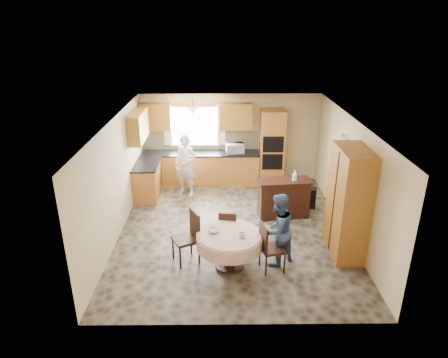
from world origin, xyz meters
The scene contains 36 objects.
floor centered at (0.00, 0.00, 0.00)m, with size 5.00×6.00×0.01m, color brown.
ceiling centered at (0.00, 0.00, 2.50)m, with size 5.00×6.00×0.01m, color white.
wall_back centered at (0.00, 3.00, 1.25)m, with size 5.00×0.02×2.50m, color tan.
wall_front centered at (0.00, -3.00, 1.25)m, with size 5.00×0.02×2.50m, color tan.
wall_left centered at (-2.50, 0.00, 1.25)m, with size 0.02×6.00×2.50m, color tan.
wall_right centered at (2.50, 0.00, 1.25)m, with size 0.02×6.00×2.50m, color tan.
window centered at (-1.00, 2.98, 1.60)m, with size 1.40×0.03×1.10m, color white.
curtain_left centered at (-1.75, 2.93, 1.65)m, with size 0.22×0.02×1.15m, color white.
curtain_right centered at (-0.25, 2.93, 1.65)m, with size 0.22×0.02×1.15m, color white.
base_cab_back centered at (-0.85, 2.70, 0.44)m, with size 3.30×0.60×0.88m, color #D07B37.
counter_back centered at (-0.85, 2.70, 0.90)m, with size 3.30×0.64×0.04m, color black.
base_cab_left centered at (-2.20, 1.80, 0.44)m, with size 0.60×1.20×0.88m, color #D07B37.
counter_left centered at (-2.20, 1.80, 0.90)m, with size 0.64×1.20×0.04m, color black.
backsplash centered at (-0.85, 2.99, 1.18)m, with size 3.30×0.02×0.55m, color #CBBE8F.
wall_cab_left centered at (-2.05, 2.83, 1.91)m, with size 0.85×0.33×0.72m, color #AE792B.
wall_cab_right centered at (0.15, 2.83, 1.91)m, with size 0.90×0.33×0.72m, color #AE792B.
wall_cab_side centered at (-2.33, 1.80, 1.91)m, with size 0.33×1.20×0.72m, color #AE792B.
oven_tower centered at (1.15, 2.69, 1.06)m, with size 0.66×0.62×2.12m, color #D07B37.
oven_upper centered at (1.15, 2.38, 1.25)m, with size 0.56×0.01×0.45m, color black.
oven_lower centered at (1.15, 2.38, 0.75)m, with size 0.56×0.01×0.45m, color black.
pendant centered at (-1.00, 2.50, 2.12)m, with size 0.36×0.36×0.18m, color beige.
sideboard centered at (1.21, 0.64, 0.43)m, with size 1.22×0.50×0.87m, color #35170E.
space_heater centered at (1.92, 1.12, 0.26)m, with size 0.38×0.26×0.52m, color black.
cupboard centered at (2.22, -0.92, 1.10)m, with size 0.58×1.15×2.20m, color #D07B37.
dining_table centered at (-0.11, -1.43, 0.55)m, with size 1.25×1.25×0.71m.
chair_left centered at (-0.88, -1.20, 0.58)m, with size 0.61×0.61×1.05m.
chair_back centered at (-0.12, -0.80, 0.48)m, with size 0.43×0.43×0.87m.
chair_right centered at (0.61, -1.56, 0.54)m, with size 0.51×0.51×0.97m.
framed_picture centered at (2.47, 0.49, 1.80)m, with size 0.06×0.53×0.44m.
microwave centered at (0.13, 2.65, 1.06)m, with size 0.49×0.33×0.27m, color silver.
person_sink centered at (-1.19, 1.91, 0.83)m, with size 0.60×0.40×1.65m, color silver.
person_dining centered at (0.80, -1.32, 0.73)m, with size 0.71×0.55×1.45m, color #364E77.
bowl_sideboard centered at (0.95, 0.64, 0.89)m, with size 0.19×0.19×0.05m, color #B2B2B2.
bottle_sideboard centered at (1.44, 0.64, 1.02)m, with size 0.11×0.11×0.30m, color silver.
cup_table centered at (0.12, -1.56, 0.76)m, with size 0.12×0.12×0.09m, color #B2B2B2.
bowl_table centered at (-0.40, -1.36, 0.74)m, with size 0.22×0.22×0.07m, color #B2B2B2.
Camera 1 is at (-0.27, -7.90, 4.48)m, focal length 32.00 mm.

